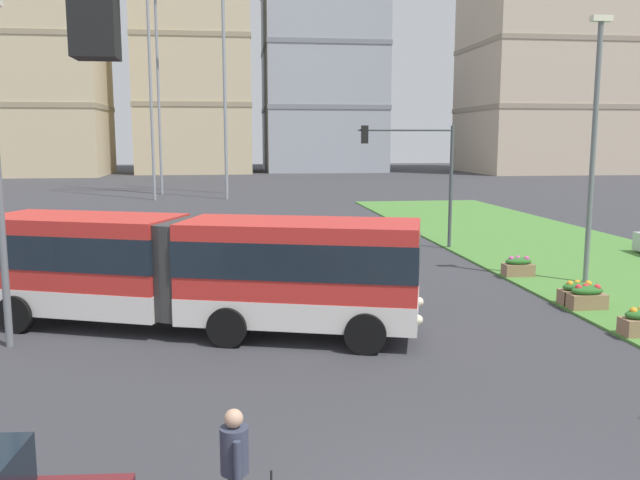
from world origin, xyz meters
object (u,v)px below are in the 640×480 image
Objects in this scene: articulated_bus at (196,269)px; flower_planter_5 at (518,266)px; pedestrian_crossing at (235,465)px; apartment_tower_westcentre at (192,9)px; apartment_tower_centre at (322,52)px; flower_planter_4 at (578,293)px; apartment_tower_eastcentre at (546,17)px; streetlight_median at (594,141)px; apartment_tower_west at (30,42)px; flower_planter_3 at (587,297)px; traffic_light_far_right at (419,164)px.

articulated_bus reaches higher than flower_planter_5.
apartment_tower_westcentre reaches higher than pedestrian_crossing.
articulated_bus is at bearing -99.75° from apartment_tower_centre.
apartment_tower_eastcentre is (36.52, 78.91, 22.56)m from flower_planter_4.
flower_planter_5 is 5.14m from streetlight_median.
streetlight_median reaches higher than articulated_bus.
apartment_tower_west is 74.09m from apartment_tower_eastcentre.
apartment_tower_westcentre is (-15.75, 85.59, 23.56)m from flower_planter_3.
apartment_tower_centre reaches higher than flower_planter_4.
articulated_bus is 10.86× the size of flower_planter_3.
apartment_tower_eastcentre is (47.90, 79.88, 21.34)m from articulated_bus.
apartment_tower_westcentre is at bearing 93.18° from pedestrian_crossing.
streetlight_median is at bearing -62.79° from apartment_tower_west.
apartment_tower_centre reaches higher than streetlight_median.
apartment_tower_west reaches higher than flower_planter_5.
apartment_tower_centre is (4.17, 85.18, 18.41)m from flower_planter_5.
traffic_light_far_right is at bearing 106.01° from flower_planter_5.
streetlight_median reaches higher than pedestrian_crossing.
pedestrian_crossing is 102.73m from apartment_tower_centre.
flower_planter_4 is 11.70m from traffic_light_far_right.
apartment_tower_eastcentre is at bearing -6.73° from apartment_tower_westcentre.
apartment_tower_west is (-26.03, 80.41, 16.49)m from articulated_bus.
apartment_tower_eastcentre is (38.43, 67.92, 19.03)m from traffic_light_far_right.
apartment_tower_westcentre reaches higher than flower_planter_5.
apartment_tower_centre is (2.27, 86.53, 13.82)m from streetlight_median.
apartment_tower_centre is (4.17, 89.49, 18.41)m from flower_planter_4.
flower_planter_3 is at bearing 2.34° from articulated_bus.
articulated_bus reaches higher than flower_planter_4.
pedestrian_crossing is 1.58× the size of flower_planter_3.
apartment_tower_west is at bearing -166.41° from apartment_tower_centre.
pedestrian_crossing is 18.78m from streetlight_median.
apartment_tower_west is at bearing 117.41° from traffic_light_far_right.
flower_planter_3 is 4.81m from flower_planter_5.
articulated_bus is 1.31× the size of streetlight_median.
apartment_tower_eastcentre is at bearing 65.50° from streetlight_median.
flower_planter_3 is 0.19× the size of traffic_light_far_right.
apartment_tower_westcentre is at bearing 14.61° from apartment_tower_west.
apartment_tower_west is at bearing 115.22° from flower_planter_4.
apartment_tower_westcentre is 21.04m from apartment_tower_centre.
traffic_light_far_right is 0.12× the size of apartment_tower_westcentre.
articulated_bus is at bearing -72.06° from apartment_tower_west.
apartment_tower_west is at bearing 106.68° from pedestrian_crossing.
pedestrian_crossing is 14.54m from flower_planter_3.
apartment_tower_eastcentre is at bearing 59.05° from articulated_bus.
flower_planter_5 is 0.03× the size of apartment_tower_centre.
articulated_bus reaches higher than flower_planter_3.
apartment_tower_west is (-35.49, 68.45, 14.18)m from traffic_light_far_right.
pedestrian_crossing is (0.95, -9.65, -0.65)m from articulated_bus.
pedestrian_crossing is at bearing -132.23° from streetlight_median.
traffic_light_far_right is (-1.92, 6.68, 3.53)m from flower_planter_5.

